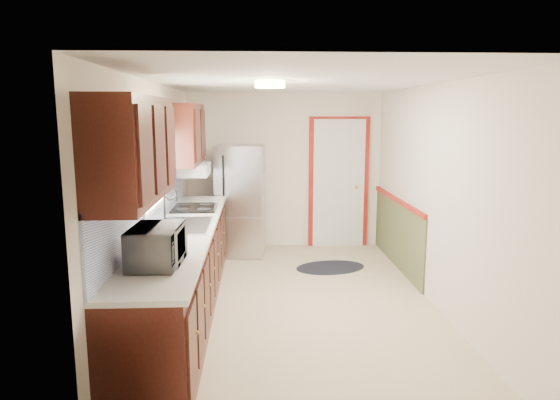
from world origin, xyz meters
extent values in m
cube|color=#C9B78E|center=(0.00, 0.00, 0.00)|extent=(3.20, 5.20, 0.12)
cube|color=white|center=(0.00, 0.00, 2.40)|extent=(3.20, 5.20, 0.12)
cube|color=white|center=(0.00, 2.50, 1.20)|extent=(3.20, 0.10, 2.40)
cube|color=white|center=(0.00, -2.50, 1.20)|extent=(3.20, 0.10, 2.40)
cube|color=white|center=(-1.50, 0.00, 1.20)|extent=(0.10, 5.20, 2.40)
cube|color=white|center=(1.50, 0.00, 1.20)|extent=(0.10, 5.20, 2.40)
cube|color=black|center=(-1.20, -0.30, 0.45)|extent=(0.60, 4.00, 0.90)
cube|color=silver|center=(-1.19, -0.30, 0.92)|extent=(0.63, 4.00, 0.04)
cube|color=#6287F0|center=(-1.49, -0.30, 1.22)|extent=(0.02, 4.00, 0.55)
cube|color=black|center=(-1.32, -1.60, 1.83)|extent=(0.35, 1.40, 0.75)
cube|color=black|center=(-1.32, 1.10, 1.83)|extent=(0.35, 1.20, 0.75)
cube|color=white|center=(-1.49, -0.20, 1.62)|extent=(0.02, 1.00, 0.90)
cube|color=#B86522|center=(-1.44, -0.20, 1.97)|extent=(0.05, 1.12, 0.24)
cube|color=#B7B7BC|center=(-1.19, -0.20, 0.95)|extent=(0.52, 0.82, 0.02)
cube|color=white|center=(-1.27, 1.15, 1.38)|extent=(0.45, 0.60, 0.15)
cube|color=maroon|center=(0.85, 2.47, 1.00)|extent=(0.94, 0.05, 2.08)
cube|color=white|center=(0.85, 2.44, 1.00)|extent=(0.80, 0.04, 2.00)
cube|color=#4F5731|center=(1.49, 1.35, 0.45)|extent=(0.02, 2.30, 0.90)
cube|color=maroon|center=(1.48, 1.35, 0.92)|extent=(0.04, 2.30, 0.06)
cylinder|color=#FFD88C|center=(-0.30, -0.20, 2.36)|extent=(0.30, 0.30, 0.06)
imported|color=white|center=(-1.20, -1.55, 1.12)|extent=(0.32, 0.55, 0.37)
cube|color=#B7B7BC|center=(-0.68, 2.05, 0.82)|extent=(0.74, 0.70, 1.63)
cylinder|color=black|center=(-0.90, 1.69, 0.73)|extent=(0.02, 0.02, 1.14)
ellipsoid|color=black|center=(0.56, 1.28, 0.01)|extent=(1.06, 0.80, 0.01)
cube|color=black|center=(-1.19, 0.77, 0.95)|extent=(0.52, 0.63, 0.02)
camera|label=1|loc=(-0.45, -5.24, 2.07)|focal=32.00mm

